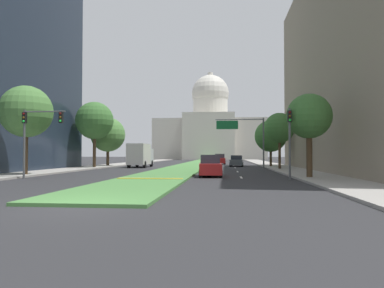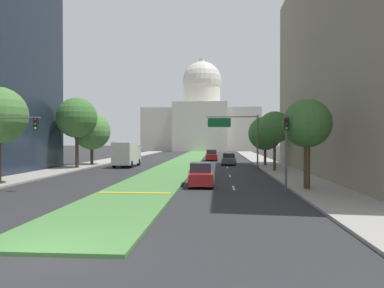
% 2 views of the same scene
% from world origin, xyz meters
% --- Properties ---
extents(ground_plane, '(260.00, 260.00, 0.00)m').
position_xyz_m(ground_plane, '(0.00, 53.85, 0.00)').
color(ground_plane, '#2B2B2D').
extents(grass_median, '(5.12, 96.93, 0.14)m').
position_xyz_m(grass_median, '(0.00, 48.46, 0.07)').
color(grass_median, '#4C8442').
rests_on(grass_median, ground_plane).
extents(median_curb_nose, '(4.61, 0.50, 0.04)m').
position_xyz_m(median_curb_nose, '(0.00, 12.23, 0.16)').
color(median_curb_nose, gold).
rests_on(median_curb_nose, grass_median).
extents(lane_dashes_right, '(0.16, 77.59, 0.01)m').
position_xyz_m(lane_dashes_right, '(6.47, 50.40, 0.00)').
color(lane_dashes_right, silver).
rests_on(lane_dashes_right, ground_plane).
extents(sidewalk_left, '(4.00, 96.93, 0.15)m').
position_xyz_m(sidewalk_left, '(-12.39, 43.08, 0.07)').
color(sidewalk_left, '#9E9991').
rests_on(sidewalk_left, ground_plane).
extents(sidewalk_right, '(4.00, 96.93, 0.15)m').
position_xyz_m(sidewalk_right, '(12.39, 43.08, 0.07)').
color(sidewalk_right, '#9E9991').
rests_on(sidewalk_right, ground_plane).
extents(capitol_building, '(35.93, 25.75, 29.54)m').
position_xyz_m(capitol_building, '(0.00, 106.87, 9.55)').
color(capitol_building, beige).
rests_on(capitol_building, ground_plane).
extents(traffic_light_near_left, '(3.34, 0.35, 5.20)m').
position_xyz_m(traffic_light_near_left, '(-9.04, 13.23, 3.80)').
color(traffic_light_near_left, '#515456').
rests_on(traffic_light_near_left, ground_plane).
extents(traffic_light_near_right, '(0.28, 0.35, 5.20)m').
position_xyz_m(traffic_light_near_right, '(9.89, 14.12, 3.31)').
color(traffic_light_near_right, '#515456').
rests_on(traffic_light_near_right, ground_plane).
extents(overhead_guide_sign, '(6.28, 0.20, 6.50)m').
position_xyz_m(overhead_guide_sign, '(7.71, 33.80, 4.68)').
color(overhead_guide_sign, '#515456').
rests_on(overhead_guide_sign, ground_plane).
extents(street_tree_left_near, '(4.35, 4.35, 7.61)m').
position_xyz_m(street_tree_left_near, '(-11.49, 16.14, 5.41)').
color(street_tree_left_near, '#4C3823').
rests_on(street_tree_left_near, ground_plane).
extents(street_tree_right_near, '(3.38, 3.38, 6.40)m').
position_xyz_m(street_tree_right_near, '(11.50, 15.15, 4.66)').
color(street_tree_right_near, '#4C3823').
rests_on(street_tree_right_near, ground_plane).
extents(street_tree_left_mid, '(4.84, 4.84, 8.58)m').
position_xyz_m(street_tree_left_mid, '(-11.65, 32.04, 6.13)').
color(street_tree_left_mid, '#4C3823').
rests_on(street_tree_left_mid, ground_plane).
extents(street_tree_right_mid, '(3.51, 3.51, 6.63)m').
position_xyz_m(street_tree_right_mid, '(11.48, 29.69, 4.86)').
color(street_tree_right_mid, '#4C3823').
rests_on(street_tree_right_mid, ground_plane).
extents(street_tree_left_far, '(4.99, 4.99, 7.14)m').
position_xyz_m(street_tree_left_far, '(-11.86, 37.82, 4.63)').
color(street_tree_left_far, '#4C3823').
rests_on(street_tree_left_far, ground_plane).
extents(street_tree_right_far, '(4.47, 4.47, 6.59)m').
position_xyz_m(street_tree_right_far, '(11.53, 38.16, 4.34)').
color(street_tree_right_far, '#4C3823').
rests_on(street_tree_right_far, ground_plane).
extents(sedan_lead_stopped, '(2.09, 4.38, 1.79)m').
position_xyz_m(sedan_lead_stopped, '(3.97, 17.07, 0.83)').
color(sedan_lead_stopped, maroon).
rests_on(sedan_lead_stopped, ground_plane).
extents(sedan_midblock, '(2.19, 4.73, 1.62)m').
position_xyz_m(sedan_midblock, '(6.84, 40.54, 0.77)').
color(sedan_midblock, '#4C5156').
rests_on(sedan_midblock, ground_plane).
extents(sedan_distant, '(2.08, 4.43, 1.83)m').
position_xyz_m(sedan_distant, '(4.17, 49.95, 0.85)').
color(sedan_distant, maroon).
rests_on(sedan_distant, ground_plane).
extents(box_truck_delivery, '(2.40, 6.40, 3.20)m').
position_xyz_m(box_truck_delivery, '(-6.44, 35.46, 1.68)').
color(box_truck_delivery, '#BCBCC1').
rests_on(box_truck_delivery, ground_plane).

